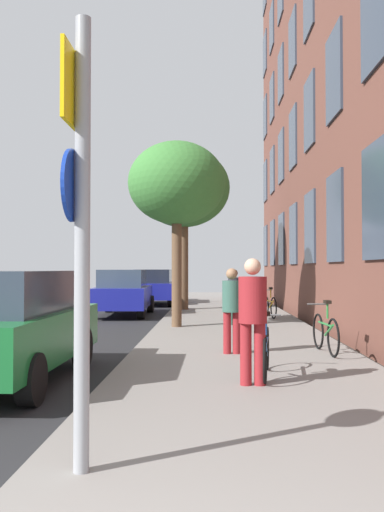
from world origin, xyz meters
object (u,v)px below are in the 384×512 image
at_px(pedestrian_1, 232,305).
at_px(car_2, 154,287).
at_px(bicycle_2, 270,306).
at_px(car_1, 123,292).
at_px(traffic_light, 184,254).
at_px(bicycle_1, 325,332).
at_px(sign_post, 79,211).
at_px(tree_far, 183,189).
at_px(pedestrian_0, 253,312).
at_px(bicycle_0, 266,351).
at_px(car_0, 5,326).
at_px(tree_near, 177,184).
at_px(pedestrian_2, 234,293).

xyz_separation_m(pedestrian_1, car_2, (-2.96, 14.84, -0.16)).
distance_m(bicycle_2, car_1, 5.25).
distance_m(traffic_light, bicycle_1, 15.26).
relative_size(sign_post, tree_far, 0.57).
bearing_deg(car_2, pedestrian_0, -79.85).
relative_size(bicycle_0, bicycle_2, 1.03).
relative_size(tree_far, car_1, 1.40).
xyz_separation_m(car_0, car_2, (0.39, 16.98, 0.00)).
height_order(sign_post, car_2, sign_post).
bearing_deg(sign_post, traffic_light, 90.47).
bearing_deg(pedestrian_0, tree_near, 101.47).
bearing_deg(pedestrian_1, pedestrian_0, -86.34).
distance_m(traffic_light, car_1, 6.32).
height_order(tree_far, car_2, tree_far).
bearing_deg(traffic_light, sign_post, -89.53).
distance_m(sign_post, tree_far, 16.58).
bearing_deg(traffic_light, tree_far, -87.72).
relative_size(pedestrian_2, car_2, 0.34).
relative_size(tree_far, bicycle_2, 3.76).
distance_m(bicycle_1, pedestrian_2, 5.15).
relative_size(bicycle_2, pedestrian_1, 1.06).
bearing_deg(pedestrian_1, pedestrian_2, 86.87).
height_order(bicycle_2, car_0, car_0).
relative_size(sign_post, traffic_light, 1.09).
height_order(bicycle_0, bicycle_2, bicycle_2).
bearing_deg(pedestrian_2, tree_far, 106.65).
distance_m(sign_post, bicycle_2, 13.43).
xyz_separation_m(bicycle_0, pedestrian_0, (-0.24, -0.57, 0.59)).
bearing_deg(car_1, pedestrian_2, -47.22).
bearing_deg(pedestrian_0, car_2, 100.15).
bearing_deg(car_2, car_0, -91.33).
height_order(bicycle_0, pedestrian_0, pedestrian_0).
height_order(bicycle_1, car_2, car_2).
relative_size(pedestrian_0, pedestrian_2, 1.10).
xyz_separation_m(car_1, car_2, (0.48, 5.79, 0.00)).
distance_m(sign_post, pedestrian_0, 3.61).
distance_m(sign_post, bicycle_1, 6.81).
relative_size(bicycle_2, car_2, 0.37).
xyz_separation_m(tree_far, car_0, (-1.95, -12.79, -3.89)).
height_order(pedestrian_2, car_0, pedestrian_2).
xyz_separation_m(bicycle_2, car_0, (-4.85, -9.44, 0.35)).
relative_size(traffic_light, bicycle_0, 1.91).
bearing_deg(car_2, car_1, -94.74).
distance_m(bicycle_2, pedestrian_0, 10.04).
bearing_deg(traffic_light, bicycle_2, -68.03).
bearing_deg(car_2, pedestrian_2, -71.74).
distance_m(tree_near, bicycle_1, 6.33).
height_order(bicycle_1, pedestrian_2, pedestrian_2).
xyz_separation_m(bicycle_1, pedestrian_1, (-1.71, -0.12, 0.51)).
distance_m(traffic_light, tree_far, 4.89).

